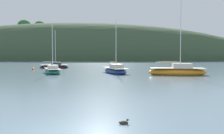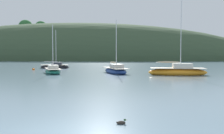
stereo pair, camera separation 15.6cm
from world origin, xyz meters
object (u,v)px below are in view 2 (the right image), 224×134
sailboat_yellow_far (53,71)px  mooring_buoy_channel (179,69)px  sailboat_red_portside (116,70)px  mooring_buoy_inner (34,69)px  sailboat_navy_dinghy (55,66)px  sailboat_blue_center (178,71)px  duck_trailing (121,123)px

sailboat_yellow_far → mooring_buoy_channel: bearing=25.3°
sailboat_red_portside → mooring_buoy_inner: bearing=157.9°
mooring_buoy_channel → sailboat_navy_dinghy: bearing=171.5°
sailboat_blue_center → sailboat_navy_dinghy: bearing=147.5°
sailboat_yellow_far → mooring_buoy_inner: 8.52m
sailboat_navy_dinghy → duck_trailing: 38.67m
sailboat_blue_center → sailboat_navy_dinghy: size_ratio=1.35×
sailboat_navy_dinghy → sailboat_blue_center: bearing=-32.5°
sailboat_yellow_far → sailboat_navy_dinghy: 12.26m
mooring_buoy_inner → duck_trailing: (15.97, -30.87, -0.07)m
sailboat_yellow_far → sailboat_blue_center: (16.39, -0.89, 0.09)m
duck_trailing → sailboat_yellow_far: bearing=113.6°
sailboat_yellow_far → duck_trailing: sailboat_yellow_far is taller
sailboat_yellow_far → mooring_buoy_inner: size_ratio=12.43×
sailboat_navy_dinghy → mooring_buoy_channel: 21.77m
sailboat_blue_center → mooring_buoy_channel: (1.68, 9.45, -0.32)m
sailboat_blue_center → duck_trailing: sailboat_blue_center is taller
sailboat_blue_center → mooring_buoy_inner: sailboat_blue_center is taller
mooring_buoy_channel → mooring_buoy_inner: (-23.44, -1.94, 0.00)m
sailboat_red_portside → sailboat_navy_dinghy: size_ratio=1.05×
sailboat_blue_center → sailboat_navy_dinghy: (-19.84, 12.65, -0.10)m
sailboat_red_portside → mooring_buoy_inner: sailboat_red_portside is taller
sailboat_blue_center → sailboat_navy_dinghy: 23.54m
sailboat_red_portside → sailboat_yellow_far: (-8.40, -1.03, -0.04)m
mooring_buoy_inner → mooring_buoy_channel: bearing=4.7°
sailboat_navy_dinghy → sailboat_yellow_far: bearing=-73.6°
sailboat_yellow_far → sailboat_blue_center: 16.42m
sailboat_red_portside → sailboat_navy_dinghy: 15.99m
sailboat_blue_center → mooring_buoy_channel: bearing=79.9°
sailboat_red_portside → sailboat_navy_dinghy: bearing=137.8°
mooring_buoy_inner → sailboat_blue_center: bearing=-19.0°
mooring_buoy_channel → duck_trailing: (-7.47, -32.81, -0.07)m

